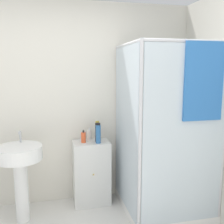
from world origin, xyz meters
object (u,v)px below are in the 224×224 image
at_px(sink, 20,165).
at_px(shampoo_bottle_blue, 98,133).
at_px(soap_dispenser, 83,137).
at_px(lotion_bottle_white, 89,135).
at_px(shampoo_bottle_tall_black, 97,132).

xyz_separation_m(sink, shampoo_bottle_blue, (0.89, 0.15, 0.27)).
distance_m(soap_dispenser, lotion_bottle_white, 0.12).
distance_m(soap_dispenser, shampoo_bottle_tall_black, 0.18).
height_order(sink, lotion_bottle_white, sink).
relative_size(sink, shampoo_bottle_blue, 4.01).
height_order(sink, shampoo_bottle_tall_black, shampoo_bottle_tall_black).
bearing_deg(shampoo_bottle_tall_black, lotion_bottle_white, 135.31).
relative_size(sink, soap_dispenser, 6.36).
height_order(soap_dispenser, lotion_bottle_white, lotion_bottle_white).
bearing_deg(shampoo_bottle_tall_black, sink, -166.62).
relative_size(soap_dispenser, shampoo_bottle_tall_black, 0.61).
distance_m(sink, shampoo_bottle_tall_black, 0.96).
bearing_deg(soap_dispenser, shampoo_bottle_tall_black, -0.50).
height_order(sink, soap_dispenser, sink).
bearing_deg(shampoo_bottle_blue, sink, -170.71).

